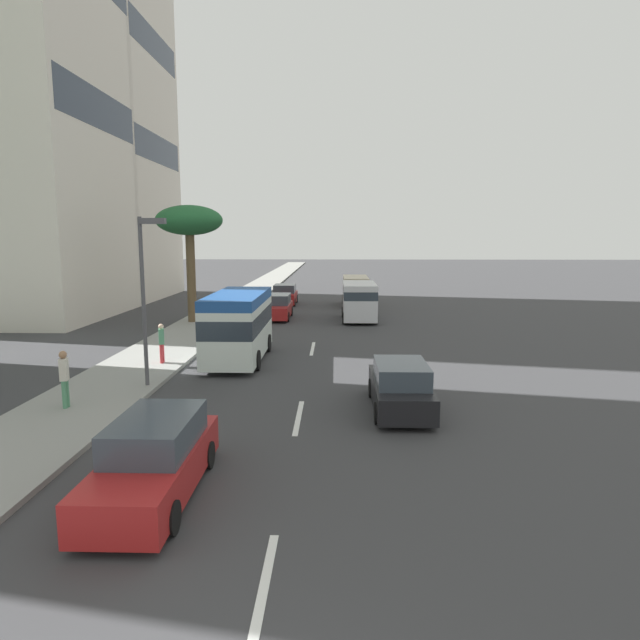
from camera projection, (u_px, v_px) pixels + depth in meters
name	position (u px, v px, depth m)	size (l,w,h in m)	color
ground_plane	(318.00, 321.00, 35.52)	(198.00, 198.00, 0.00)	#38383A
sidewalk_right	(210.00, 320.00, 35.71)	(162.00, 3.61, 0.15)	gray
lane_stripe_near	(263.00, 591.00, 8.44)	(3.20, 0.16, 0.01)	silver
lane_stripe_mid	(299.00, 417.00, 16.60)	(3.20, 0.16, 0.01)	silver
lane_stripe_far	(313.00, 349.00, 26.81)	(3.20, 0.16, 0.01)	silver
car_lead	(155.00, 460.00, 11.50)	(4.73, 1.79, 1.67)	#A51E1E
minibus_second	(239.00, 324.00, 24.07)	(6.43, 2.32, 2.99)	silver
car_third	(400.00, 387.00, 17.18)	(4.36, 1.79, 1.57)	black
van_fourth	(359.00, 299.00, 35.69)	(4.94, 2.22, 2.46)	silver
car_fifth	(278.00, 307.00, 36.66)	(4.58, 1.79, 1.61)	#A51E1E
car_sixth	(285.00, 295.00, 44.30)	(4.08, 1.90, 1.61)	#A51E1E
van_seventh	(356.00, 289.00, 43.43)	(5.02, 2.06, 2.31)	beige
pedestrian_near_lamp	(64.00, 376.00, 16.93)	(0.36, 0.29, 1.80)	#4C8C66
pedestrian_mid_block	(162.00, 341.00, 23.01)	(0.37, 0.31, 1.67)	red
palm_tree	(189.00, 223.00, 33.55)	(4.07, 4.07, 7.21)	brown
street_lamp	(146.00, 281.00, 19.13)	(0.24, 0.97, 5.96)	#4C4C51
office_tower_far	(84.00, 15.00, 45.85)	(12.65, 11.70, 47.73)	silver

